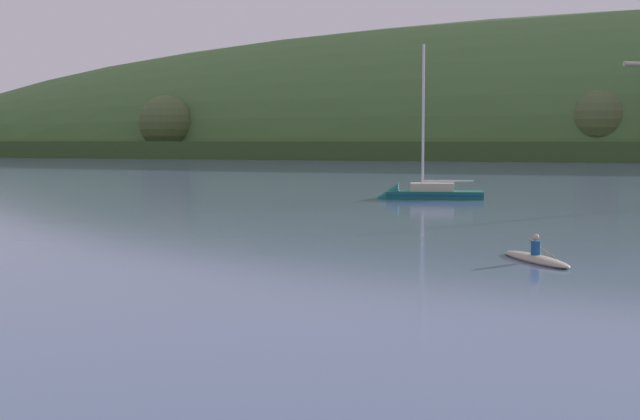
{
  "coord_description": "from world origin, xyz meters",
  "views": [
    {
      "loc": [
        18.57,
        -10.76,
        4.01
      ],
      "look_at": [
        3.92,
        27.23,
        0.99
      ],
      "focal_mm": 53.26,
      "sensor_mm": 36.0,
      "label": 1
    }
  ],
  "objects": [
    {
      "name": "canoe_with_paddler",
      "position": [
        14.03,
        20.81,
        0.09
      ],
      "size": [
        3.2,
        4.0,
        1.02
      ],
      "rotation": [
        0.0,
        0.0,
        2.19
      ],
      "color": "gray",
      "rests_on": "ground"
    },
    {
      "name": "sailboat_far_left",
      "position": [
        1.82,
        51.74,
        0.11
      ],
      "size": [
        7.67,
        4.14,
        11.61
      ],
      "rotation": [
        0.0,
        0.0,
        3.4
      ],
      "color": "#0F564C",
      "rests_on": "ground"
    }
  ]
}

